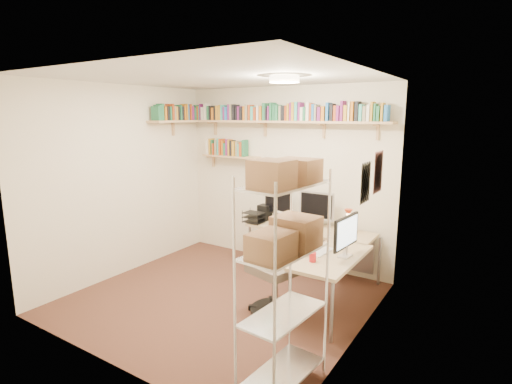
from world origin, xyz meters
TOP-DOWN VIEW (x-y plane):
  - ground at (0.00, 0.00)m, footprint 3.20×3.20m
  - room_shell at (0.00, 0.00)m, footprint 3.24×3.04m
  - wall_shelves at (-0.44, 1.30)m, footprint 3.12×1.09m
  - corner_desk at (0.63, 0.97)m, footprint 1.81×1.66m
  - office_chair at (0.72, 0.11)m, footprint 0.58×0.59m
  - wire_rack at (1.36, -0.97)m, footprint 0.43×0.77m

SIDE VIEW (x-z plane):
  - ground at x=0.00m, z-range 0.00..0.00m
  - office_chair at x=0.72m, z-range -0.08..0.98m
  - corner_desk at x=0.63m, z-range 0.08..1.21m
  - wire_rack at x=1.36m, z-range 0.38..2.19m
  - room_shell at x=0.00m, z-range 0.29..2.81m
  - wall_shelves at x=-0.44m, z-range 1.63..2.42m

